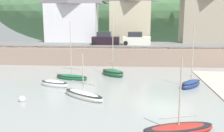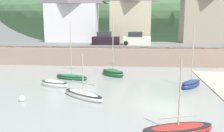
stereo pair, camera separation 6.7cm
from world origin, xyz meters
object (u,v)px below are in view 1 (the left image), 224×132
Objects in this scene: waterfront_building_centre at (130,14)px; parked_car_by_wall at (136,39)px; fishing_boat_green at (54,84)px; dinghy_open_wooden at (113,73)px; waterfront_building_left at (72,15)px; waterfront_building_right at (202,13)px; sailboat_blue_trim at (191,84)px; motorboat_with_cabin at (72,77)px; rowboat_small_beached at (83,95)px; parked_car_near_slipway at (105,39)px; mooring_buoy at (22,99)px; sailboat_white_hull at (178,129)px.

waterfront_building_centre is 5.98m from parked_car_by_wall.
fishing_boat_green is 7.35m from dinghy_open_wooden.
waterfront_building_centre is at bearing 89.49° from fishing_boat_green.
waterfront_building_left is at bearing 160.38° from parked_car_by_wall.
sailboat_blue_trim is (-5.72, -19.09, -6.79)m from waterfront_building_right.
waterfront_building_left is 2.08× the size of parked_car_by_wall.
fishing_boat_green is (2.31, -19.66, -6.60)m from waterfront_building_left.
waterfront_building_right is at bearing 59.51° from motorboat_with_cabin.
waterfront_building_right is at bearing 0.00° from waterfront_building_left.
fishing_boat_green is (-7.37, -19.66, -6.76)m from waterfront_building_centre.
dinghy_open_wooden is at bearing -102.66° from parked_car_by_wall.
parked_car_by_wall is (4.88, 18.65, 2.94)m from rowboat_small_beached.
parked_car_near_slipway is at bearing 74.81° from sailboat_blue_trim.
sailboat_blue_trim is 10.81× the size of mooring_buoy.
sailboat_white_hull reaches higher than rowboat_small_beached.
parked_car_near_slipway is (2.64, 12.13, 2.96)m from motorboat_with_cabin.
waterfront_building_centre is 6.93m from parked_car_near_slipway.
sailboat_white_hull is (12.62, -29.35, -6.62)m from waterfront_building_left.
fishing_boat_green is at bearing 170.69° from rowboat_small_beached.
parked_car_near_slipway is (0.21, 18.65, 2.94)m from rowboat_small_beached.
mooring_buoy is (-14.70, -5.19, -0.15)m from sailboat_blue_trim.
sailboat_blue_trim is at bearing -50.65° from waterfront_building_left.
sailboat_blue_trim reaches higher than sailboat_white_hull.
waterfront_building_centre is 2.84× the size of fishing_boat_green.
waterfront_building_right is 2.23× the size of parked_car_near_slipway.
mooring_buoy is at bearing 139.73° from sailboat_white_hull.
waterfront_building_right is 12.23m from parked_car_by_wall.
fishing_boat_green is 17.57m from parked_car_by_wall.
mooring_buoy is (-4.86, -1.13, -0.09)m from rowboat_small_beached.
waterfront_building_right is 21.17m from dinghy_open_wooden.
waterfront_building_left is 21.37m from waterfront_building_right.
fishing_boat_green is at bearing -83.31° from waterfront_building_left.
waterfront_building_right reaches higher than fishing_boat_green.
dinghy_open_wooden is at bearing -132.68° from waterfront_building_right.
mooring_buoy is (-6.82, -9.53, -0.17)m from dinghy_open_wooden.
waterfront_building_centre is 2.17× the size of parked_car_near_slipway.
waterfront_building_centre reaches higher than waterfront_building_left.
motorboat_with_cabin is at bearing -110.74° from waterfront_building_centre.
waterfront_building_centre is 2.18× the size of rowboat_small_beached.
parked_car_near_slipway is (-6.61, 24.85, 2.98)m from sailboat_white_hull.
waterfront_building_left reaches higher than parked_car_by_wall.
motorboat_with_cabin is at bearing -117.86° from parked_car_by_wall.
motorboat_with_cabin is (-6.30, -16.63, -6.76)m from waterfront_building_centre.
mooring_buoy is at bearing -130.08° from waterfront_building_right.
waterfront_building_right reaches higher than rowboat_small_beached.
waterfront_building_centre is 11.70m from waterfront_building_right.
waterfront_building_right is at bearing 17.78° from parked_car_near_slipway.
waterfront_building_left is at bearing 157.05° from dinghy_open_wooden.
waterfront_building_centre is 24.42m from rowboat_small_beached.
waterfront_building_left is 24.75m from rowboat_small_beached.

